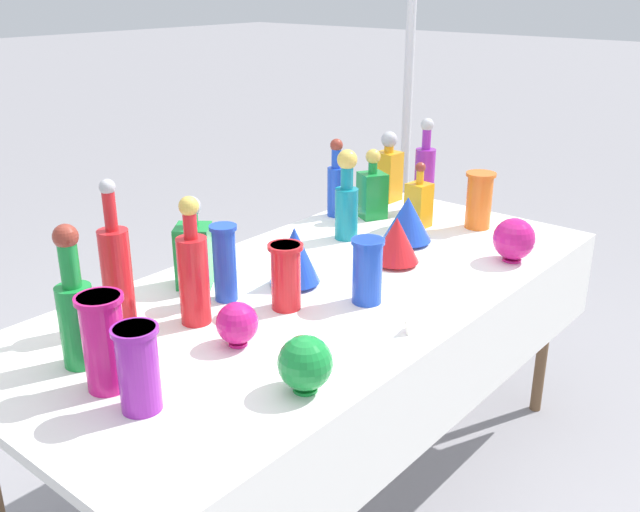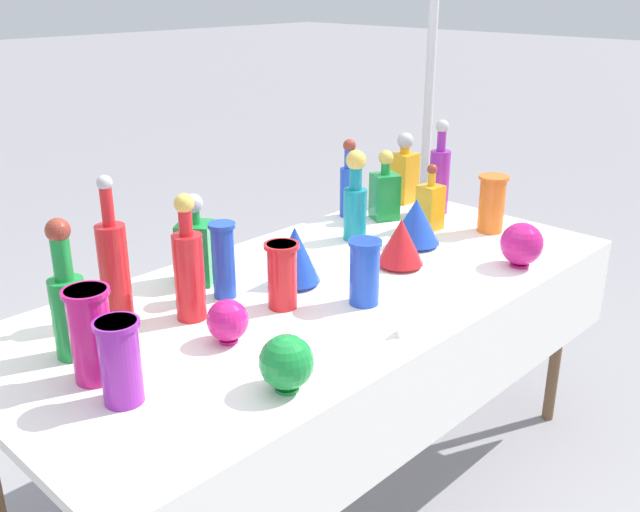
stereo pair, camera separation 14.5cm
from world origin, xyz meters
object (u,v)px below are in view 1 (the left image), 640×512
tall_bottle_0 (76,310)px  square_decanter_1 (419,202)px  slender_vase_0 (104,340)px  slender_vase_5 (479,199)px  tall_bottle_1 (336,184)px  fluted_vase_0 (407,219)px  round_bowl_1 (237,323)px  fluted_vase_2 (295,255)px  square_decanter_0 (372,190)px  slender_vase_3 (286,274)px  slender_vase_2 (225,261)px  square_decanter_3 (194,250)px  tall_bottle_5 (193,272)px  tall_bottle_4 (425,174)px  round_bowl_2 (305,363)px  round_bowl_0 (514,239)px  square_decanter_2 (388,170)px  slender_vase_1 (367,269)px  tall_bottle_2 (117,272)px  tall_bottle_3 (347,200)px  slender_vase_4 (138,366)px  canopy_pole (407,118)px  fluted_vase_1 (396,240)px

tall_bottle_0 → square_decanter_1: bearing=-2.6°
slender_vase_0 → square_decanter_1: bearing=3.2°
slender_vase_5 → tall_bottle_1: bearing=114.8°
fluted_vase_0 → round_bowl_1: 0.93m
slender_vase_5 → fluted_vase_2: 0.87m
square_decanter_0 → slender_vase_3: bearing=-159.8°
slender_vase_0 → slender_vase_2: size_ratio=1.01×
square_decanter_1 → square_decanter_3: size_ratio=0.88×
tall_bottle_5 → tall_bottle_4: bearing=3.3°
round_bowl_2 → fluted_vase_0: bearing=20.7°
slender_vase_2 → tall_bottle_5: bearing=-163.5°
tall_bottle_5 → square_decanter_3: bearing=49.6°
round_bowl_0 → round_bowl_2: (-1.06, 0.00, -0.01)m
tall_bottle_1 → slender_vase_5: bearing=-65.2°
square_decanter_2 → round_bowl_1: 1.40m
tall_bottle_0 → square_decanter_0: 1.41m
slender_vase_2 → slender_vase_1: bearing=-52.4°
slender_vase_3 → slender_vase_1: bearing=-40.0°
slender_vase_5 → fluted_vase_0: (-0.32, 0.11, -0.02)m
tall_bottle_5 → round_bowl_2: 0.48m
tall_bottle_5 → slender_vase_2: (0.16, 0.05, -0.03)m
slender_vase_1 → round_bowl_1: size_ratio=1.65×
tall_bottle_2 → fluted_vase_2: tall_bottle_2 is taller
slender_vase_3 → fluted_vase_2: slender_vase_3 is taller
tall_bottle_3 → slender_vase_4: tall_bottle_3 is taller
tall_bottle_0 → tall_bottle_2: 0.21m
slender_vase_5 → round_bowl_0: size_ratio=1.44×
square_decanter_0 → round_bowl_0: (-0.08, -0.64, -0.03)m
square_decanter_0 → canopy_pole: size_ratio=0.11×
tall_bottle_2 → fluted_vase_0: bearing=-12.4°
square_decanter_1 → round_bowl_1: size_ratio=2.12×
tall_bottle_4 → square_decanter_0: (-0.21, 0.11, -0.04)m
tall_bottle_2 → square_decanter_1: bearing=-7.5°
square_decanter_1 → slender_vase_2: 0.94m
tall_bottle_3 → round_bowl_1: 0.88m
square_decanter_3 → tall_bottle_5: bearing=-130.4°
tall_bottle_0 → square_decanter_3: bearing=17.5°
round_bowl_0 → canopy_pole: canopy_pole is taller
tall_bottle_1 → slender_vase_0: tall_bottle_1 is taller
tall_bottle_2 → tall_bottle_5: tall_bottle_2 is taller
canopy_pole → square_decanter_1: bearing=-142.5°
tall_bottle_5 → fluted_vase_0: size_ratio=2.07×
tall_bottle_2 → square_decanter_1: size_ratio=1.65×
fluted_vase_1 → tall_bottle_2: bearing=159.8°
tall_bottle_1 → canopy_pole: size_ratio=0.12×
fluted_vase_2 → round_bowl_1: 0.42m
tall_bottle_2 → slender_vase_0: bearing=-130.9°
slender_vase_0 → slender_vase_5: (1.58, -0.10, -0.01)m
tall_bottle_0 → square_decanter_2: tall_bottle_0 is taller
slender_vase_5 → fluted_vase_1: bearing=177.0°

